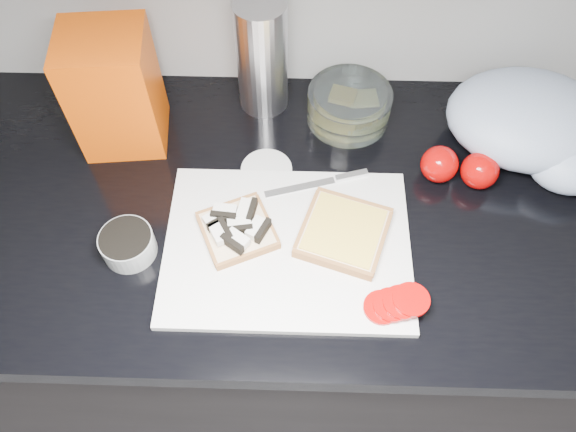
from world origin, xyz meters
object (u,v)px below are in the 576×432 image
Objects in this scene: glass_bowl at (349,106)px; steel_canister at (262,57)px; bread_bag at (115,91)px; cutting_board at (287,246)px.

steel_canister is at bearing 166.55° from glass_bowl.
bread_bag reaches higher than glass_bowl.
bread_bag and steel_canister have the same top height.
cutting_board is 1.79× the size of steel_canister.
steel_canister is (0.25, 0.09, 0.00)m from bread_bag.
bread_bag is 0.27m from steel_canister.
cutting_board is 0.35m from steel_canister.
steel_canister is at bearing 99.57° from cutting_board.
glass_bowl is at bearing 69.94° from cutting_board.
glass_bowl is 0.70× the size of steel_canister.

